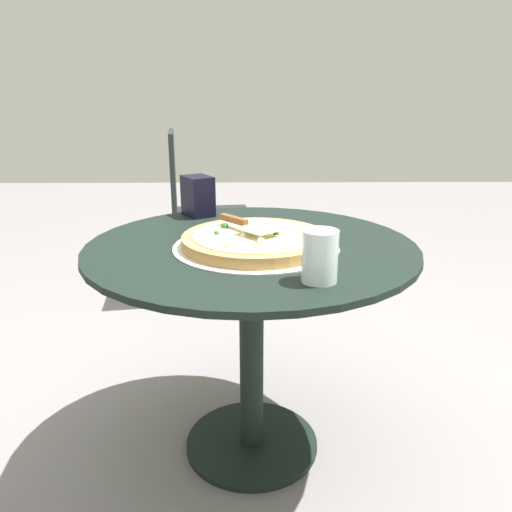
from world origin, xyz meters
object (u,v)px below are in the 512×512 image
(patio_table, at_px, (251,295))
(pizza_on_tray, at_px, (256,241))
(napkin_dispenser, at_px, (198,196))
(drinking_cup, at_px, (320,256))
(pizza_server, at_px, (245,224))
(patio_chair_near, at_px, (196,203))

(patio_table, xyz_separation_m, pizza_on_tray, (0.04, 0.01, 0.18))
(napkin_dispenser, bearing_deg, drinking_cup, -4.04)
(pizza_server, height_order, napkin_dispenser, napkin_dispenser)
(drinking_cup, bearing_deg, patio_chair_near, -164.73)
(pizza_on_tray, relative_size, patio_chair_near, 0.51)
(napkin_dispenser, xyz_separation_m, patio_chair_near, (-1.00, -0.11, -0.24))
(patio_table, bearing_deg, patio_chair_near, -167.57)
(pizza_on_tray, relative_size, drinking_cup, 3.84)
(pizza_on_tray, xyz_separation_m, drinking_cup, (0.27, 0.14, 0.04))
(pizza_server, relative_size, napkin_dispenser, 1.39)
(patio_table, xyz_separation_m, napkin_dispenser, (-0.35, -0.18, 0.23))
(pizza_server, height_order, drinking_cup, drinking_cup)
(patio_table, distance_m, patio_chair_near, 1.38)
(patio_table, bearing_deg, pizza_on_tray, 19.94)
(drinking_cup, bearing_deg, pizza_server, -149.93)
(pizza_on_tray, distance_m, napkin_dispenser, 0.43)
(pizza_on_tray, height_order, drinking_cup, drinking_cup)
(pizza_server, height_order, patio_chair_near, patio_chair_near)
(drinking_cup, bearing_deg, pizza_on_tray, -152.16)
(pizza_on_tray, bearing_deg, drinking_cup, 27.84)
(pizza_server, bearing_deg, drinking_cup, 30.07)
(pizza_server, bearing_deg, patio_table, 112.14)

